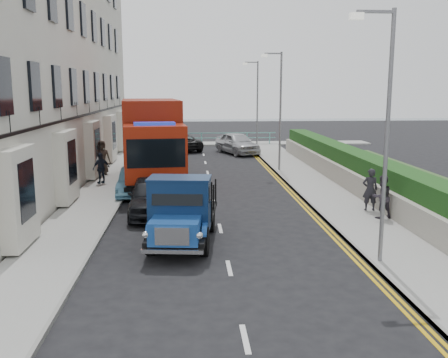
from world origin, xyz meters
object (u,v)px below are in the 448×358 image
(red_lorry, at_px, (152,140))
(pedestrian_east_near, at_px, (370,190))
(lamp_far, at_px, (256,100))
(bedford_lorry, at_px, (181,215))
(lamp_near, at_px, (383,124))
(lamp_mid, at_px, (278,104))
(parked_car_front, at_px, (151,196))

(red_lorry, height_order, pedestrian_east_near, red_lorry)
(lamp_far, xyz_separation_m, pedestrian_east_near, (1.92, -20.20, -3.03))
(red_lorry, bearing_deg, bedford_lorry, -87.88)
(lamp_near, xyz_separation_m, bedford_lorry, (-5.54, 1.98, -2.97))
(lamp_far, relative_size, red_lorry, 0.82)
(pedestrian_east_near, bearing_deg, lamp_far, -80.69)
(lamp_near, distance_m, bedford_lorry, 6.59)
(lamp_mid, xyz_separation_m, bedford_lorry, (-5.54, -14.02, -2.97))
(pedestrian_east_near, bearing_deg, bedford_lorry, 30.98)
(lamp_mid, bearing_deg, lamp_near, -90.00)
(lamp_far, relative_size, pedestrian_east_near, 4.13)
(lamp_near, distance_m, red_lorry, 14.66)
(lamp_mid, xyz_separation_m, red_lorry, (-7.18, -3.33, -1.68))
(lamp_near, bearing_deg, parked_car_front, 137.31)
(lamp_near, xyz_separation_m, parked_car_front, (-6.78, 6.25, -3.26))
(bedford_lorry, distance_m, pedestrian_east_near, 8.38)
(lamp_mid, bearing_deg, pedestrian_east_near, -79.32)
(bedford_lorry, height_order, red_lorry, red_lorry)
(lamp_mid, bearing_deg, bedford_lorry, -111.56)
(bedford_lorry, distance_m, red_lorry, 10.89)
(lamp_near, xyz_separation_m, lamp_mid, (0.00, 16.00, 0.00))
(red_lorry, bearing_deg, lamp_far, 55.13)
(lamp_mid, distance_m, pedestrian_east_near, 10.81)
(lamp_far, bearing_deg, pedestrian_east_near, -84.56)
(lamp_far, bearing_deg, red_lorry, -118.29)
(lamp_near, bearing_deg, pedestrian_east_near, 71.66)
(lamp_near, height_order, pedestrian_east_near, lamp_near)
(pedestrian_east_near, bearing_deg, lamp_mid, -75.46)
(parked_car_front, bearing_deg, lamp_near, -46.23)
(lamp_mid, height_order, parked_car_front, lamp_mid)
(pedestrian_east_near, bearing_deg, lamp_near, 75.53)
(red_lorry, distance_m, pedestrian_east_near, 11.48)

